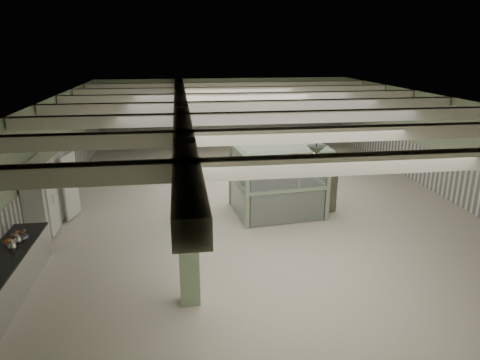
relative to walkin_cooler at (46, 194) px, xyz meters
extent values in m
plane|color=silver|center=(6.62, 1.39, -1.08)|extent=(20.00, 20.00, 0.00)
cube|color=white|center=(6.62, 1.39, 2.52)|extent=(14.00, 20.00, 0.02)
cube|color=#9DAF8C|center=(6.62, 11.39, 0.72)|extent=(14.00, 0.02, 3.60)
cube|color=#9DAF8C|center=(6.62, -8.61, 0.72)|extent=(14.00, 0.02, 3.60)
cube|color=#9DAF8C|center=(-0.38, 1.39, 0.72)|extent=(0.02, 20.00, 3.60)
cube|color=#9DAF8C|center=(13.62, 1.39, 0.72)|extent=(0.02, 20.00, 3.60)
cube|color=white|center=(-0.35, 1.39, -0.33)|extent=(0.05, 19.90, 1.50)
cube|color=white|center=(13.60, 1.39, -0.33)|extent=(0.05, 19.90, 1.50)
cube|color=white|center=(6.62, 11.37, -0.33)|extent=(13.90, 0.05, 1.50)
cube|color=silver|center=(4.12, 1.39, 2.30)|extent=(0.45, 19.90, 0.40)
cube|color=silver|center=(6.62, -6.11, 2.34)|extent=(13.90, 0.35, 0.32)
cube|color=silver|center=(6.62, -3.61, 2.34)|extent=(13.90, 0.35, 0.32)
cube|color=silver|center=(6.62, -1.11, 2.34)|extent=(13.90, 0.35, 0.32)
cube|color=silver|center=(6.62, 1.39, 2.34)|extent=(13.90, 0.35, 0.32)
cube|color=silver|center=(6.62, 3.89, 2.34)|extent=(13.90, 0.35, 0.32)
cube|color=silver|center=(6.62, 6.39, 2.34)|extent=(13.90, 0.35, 0.32)
cube|color=silver|center=(6.62, 8.89, 2.34)|extent=(13.90, 0.35, 0.32)
cube|color=#AECAA2|center=(4.12, -4.61, 0.72)|extent=(0.42, 0.42, 3.60)
cube|color=#AECAA2|center=(4.12, 0.39, 0.72)|extent=(0.42, 0.42, 3.60)
cube|color=#AECAA2|center=(4.12, 5.39, 0.72)|extent=(0.42, 0.42, 3.60)
cube|color=#AECAA2|center=(4.12, 9.39, 0.72)|extent=(0.42, 0.42, 3.60)
cone|color=#2F3D2D|center=(7.12, -3.61, 1.97)|extent=(0.44, 0.44, 0.22)
cone|color=#2F3D2D|center=(7.12, 1.89, 1.97)|extent=(0.44, 0.44, 0.22)
cone|color=#2F3D2D|center=(7.12, 6.89, 1.97)|extent=(0.44, 0.44, 0.22)
cylinder|color=#B2B2B7|center=(-0.02, -3.07, -0.14)|extent=(0.26, 0.26, 0.08)
cube|color=silver|center=(-0.03, 0.00, 0.00)|extent=(0.59, 2.35, 2.15)
cube|color=silver|center=(0.30, -0.54, 0.00)|extent=(0.06, 0.88, 2.05)
cube|color=silver|center=(0.42, 0.63, 0.00)|extent=(0.26, 0.87, 2.05)
cube|color=silver|center=(0.34, -0.54, 0.00)|extent=(0.02, 0.05, 0.30)
cube|color=silver|center=(0.34, 0.53, 0.00)|extent=(0.02, 0.05, 0.30)
cube|color=#8EA282|center=(5.96, -0.93, 0.02)|extent=(0.13, 0.13, 2.18)
cube|color=#8EA282|center=(5.73, 1.24, 0.02)|extent=(0.13, 0.13, 2.18)
cube|color=#8EA282|center=(8.57, -0.65, 0.02)|extent=(0.13, 0.13, 2.18)
cube|color=#8EA282|center=(8.34, 1.52, 0.02)|extent=(0.13, 0.13, 2.18)
cube|color=#8EA282|center=(7.15, 0.29, 1.17)|extent=(3.11, 2.72, 0.12)
cube|color=silver|center=(7.26, -0.79, -0.53)|extent=(2.41, 0.31, 1.05)
cube|color=silver|center=(7.26, -0.79, 0.70)|extent=(2.41, 0.31, 1.22)
cube|color=silver|center=(7.03, 1.38, -0.53)|extent=(2.41, 0.31, 1.05)
cube|color=silver|center=(7.03, 1.38, 0.70)|extent=(2.41, 0.31, 1.22)
cube|color=silver|center=(5.85, 0.16, -0.53)|extent=(0.27, 1.98, 1.05)
cube|color=silver|center=(5.85, 0.16, 0.70)|extent=(0.27, 1.98, 1.22)
cube|color=silver|center=(8.45, 0.43, -0.53)|extent=(0.27, 1.98, 1.05)
cube|color=silver|center=(8.45, 0.43, 0.70)|extent=(0.27, 1.98, 1.22)
cube|color=#5D6050|center=(8.84, 0.20, -0.44)|extent=(0.61, 0.70, 1.26)
camera|label=1|loc=(4.03, -12.80, 4.27)|focal=32.00mm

